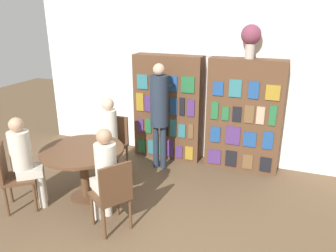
{
  "coord_description": "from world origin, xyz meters",
  "views": [
    {
      "loc": [
        1.27,
        -2.09,
        2.51
      ],
      "look_at": [
        -0.18,
        1.76,
        1.05
      ],
      "focal_mm": 35.0,
      "sensor_mm": 36.0,
      "label": 1
    }
  ],
  "objects_px": {
    "seated_reader_right": "(105,171)",
    "seated_reader_back": "(25,157)",
    "flower_vase": "(251,37)",
    "chair_near_camera": "(13,174)",
    "bookshelf_left": "(168,108)",
    "librarian_standing": "(159,107)",
    "seated_reader_left": "(108,133)",
    "chair_far_side": "(113,193)",
    "chair_left_side": "(114,141)",
    "bookshelf_right": "(244,116)",
    "reading_table": "(83,158)"
  },
  "relations": [
    {
      "from": "bookshelf_right",
      "to": "reading_table",
      "type": "xyz_separation_m",
      "value": [
        -1.89,
        -1.75,
        -0.3
      ]
    },
    {
      "from": "chair_far_side",
      "to": "flower_vase",
      "type": "bearing_deg",
      "value": 7.16
    },
    {
      "from": "chair_near_camera",
      "to": "seated_reader_left",
      "type": "distance_m",
      "value": 1.45
    },
    {
      "from": "bookshelf_left",
      "to": "chair_left_side",
      "type": "relative_size",
      "value": 2.0
    },
    {
      "from": "seated_reader_right",
      "to": "seated_reader_back",
      "type": "height_order",
      "value": "seated_reader_back"
    },
    {
      "from": "chair_left_side",
      "to": "seated_reader_left",
      "type": "relative_size",
      "value": 0.72
    },
    {
      "from": "seated_reader_right",
      "to": "seated_reader_back",
      "type": "relative_size",
      "value": 1.0
    },
    {
      "from": "flower_vase",
      "to": "librarian_standing",
      "type": "xyz_separation_m",
      "value": [
        -1.27,
        -0.51,
        -1.07
      ]
    },
    {
      "from": "chair_far_side",
      "to": "reading_table",
      "type": "bearing_deg",
      "value": 90.0
    },
    {
      "from": "seated_reader_back",
      "to": "librarian_standing",
      "type": "height_order",
      "value": "librarian_standing"
    },
    {
      "from": "chair_near_camera",
      "to": "chair_far_side",
      "type": "xyz_separation_m",
      "value": [
        1.45,
        0.04,
        0.0
      ]
    },
    {
      "from": "seated_reader_right",
      "to": "chair_far_side",
      "type": "bearing_deg",
      "value": -90.0
    },
    {
      "from": "bookshelf_left",
      "to": "librarian_standing",
      "type": "distance_m",
      "value": 0.53
    },
    {
      "from": "chair_left_side",
      "to": "seated_reader_right",
      "type": "relative_size",
      "value": 0.72
    },
    {
      "from": "reading_table",
      "to": "librarian_standing",
      "type": "distance_m",
      "value": 1.47
    },
    {
      "from": "seated_reader_right",
      "to": "seated_reader_back",
      "type": "bearing_deg",
      "value": 126.08
    },
    {
      "from": "chair_far_side",
      "to": "bookshelf_left",
      "type": "bearing_deg",
      "value": 38.28
    },
    {
      "from": "bookshelf_left",
      "to": "flower_vase",
      "type": "xyz_separation_m",
      "value": [
        1.31,
        0.0,
        1.23
      ]
    },
    {
      "from": "chair_near_camera",
      "to": "chair_far_side",
      "type": "height_order",
      "value": "same"
    },
    {
      "from": "bookshelf_right",
      "to": "seated_reader_right",
      "type": "bearing_deg",
      "value": -121.16
    },
    {
      "from": "chair_near_camera",
      "to": "seated_reader_left",
      "type": "bearing_deg",
      "value": 113.71
    },
    {
      "from": "librarian_standing",
      "to": "chair_far_side",
      "type": "bearing_deg",
      "value": -86.16
    },
    {
      "from": "chair_near_camera",
      "to": "chair_left_side",
      "type": "height_order",
      "value": "same"
    },
    {
      "from": "seated_reader_right",
      "to": "bookshelf_left",
      "type": "bearing_deg",
      "value": 34.47
    },
    {
      "from": "bookshelf_left",
      "to": "seated_reader_right",
      "type": "height_order",
      "value": "bookshelf_left"
    },
    {
      "from": "bookshelf_right",
      "to": "flower_vase",
      "type": "bearing_deg",
      "value": 37.33
    },
    {
      "from": "bookshelf_left",
      "to": "chair_far_side",
      "type": "xyz_separation_m",
      "value": [
        0.16,
        -2.25,
        -0.4
      ]
    },
    {
      "from": "reading_table",
      "to": "seated_reader_left",
      "type": "distance_m",
      "value": 0.72
    },
    {
      "from": "flower_vase",
      "to": "seated_reader_right",
      "type": "xyz_separation_m",
      "value": [
        -1.3,
        -2.15,
        -1.42
      ]
    },
    {
      "from": "reading_table",
      "to": "chair_far_side",
      "type": "bearing_deg",
      "value": -34.27
    },
    {
      "from": "seated_reader_left",
      "to": "chair_left_side",
      "type": "bearing_deg",
      "value": -90.0
    },
    {
      "from": "bookshelf_left",
      "to": "reading_table",
      "type": "distance_m",
      "value": 1.86
    },
    {
      "from": "chair_far_side",
      "to": "seated_reader_back",
      "type": "xyz_separation_m",
      "value": [
        -1.31,
        0.07,
        0.21
      ]
    },
    {
      "from": "reading_table",
      "to": "librarian_standing",
      "type": "xyz_separation_m",
      "value": [
        0.62,
        1.24,
        0.46
      ]
    },
    {
      "from": "bookshelf_left",
      "to": "seated_reader_back",
      "type": "distance_m",
      "value": 2.48
    },
    {
      "from": "bookshelf_right",
      "to": "chair_left_side",
      "type": "bearing_deg",
      "value": -156.12
    },
    {
      "from": "bookshelf_left",
      "to": "librarian_standing",
      "type": "height_order",
      "value": "bookshelf_left"
    },
    {
      "from": "chair_far_side",
      "to": "seated_reader_right",
      "type": "height_order",
      "value": "seated_reader_right"
    },
    {
      "from": "bookshelf_left",
      "to": "seated_reader_back",
      "type": "xyz_separation_m",
      "value": [
        -1.15,
        -2.18,
        -0.18
      ]
    },
    {
      "from": "bookshelf_right",
      "to": "chair_left_side",
      "type": "distance_m",
      "value": 2.13
    },
    {
      "from": "flower_vase",
      "to": "seated_reader_left",
      "type": "distance_m",
      "value": 2.6
    },
    {
      "from": "reading_table",
      "to": "seated_reader_left",
      "type": "xyz_separation_m",
      "value": [
        -0.02,
        0.71,
        0.11
      ]
    },
    {
      "from": "bookshelf_right",
      "to": "chair_far_side",
      "type": "bearing_deg",
      "value": -117.04
    },
    {
      "from": "chair_left_side",
      "to": "seated_reader_back",
      "type": "xyz_separation_m",
      "value": [
        -0.54,
        -1.34,
        0.21
      ]
    },
    {
      "from": "librarian_standing",
      "to": "flower_vase",
      "type": "bearing_deg",
      "value": 21.68
    },
    {
      "from": "chair_left_side",
      "to": "seated_reader_right",
      "type": "distance_m",
      "value": 1.45
    },
    {
      "from": "flower_vase",
      "to": "chair_near_camera",
      "type": "height_order",
      "value": "flower_vase"
    },
    {
      "from": "bookshelf_right",
      "to": "chair_far_side",
      "type": "relative_size",
      "value": 2.0
    },
    {
      "from": "chair_left_side",
      "to": "seated_reader_back",
      "type": "bearing_deg",
      "value": 66.23
    },
    {
      "from": "seated_reader_back",
      "to": "bookshelf_left",
      "type": "bearing_deg",
      "value": 114.47
    }
  ]
}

